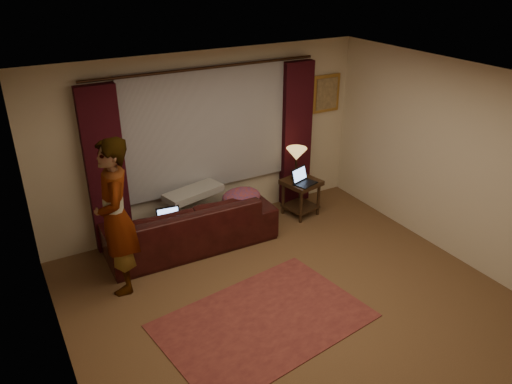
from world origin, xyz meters
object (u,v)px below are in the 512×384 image
Objects in this scene: laptop_sofa at (170,219)px; laptop_table at (306,177)px; person at (116,217)px; tiffany_lamp at (296,164)px; sofa at (189,215)px; end_table at (301,197)px.

laptop_table is at bearing 9.08° from laptop_sofa.
laptop_sofa is 0.90m from person.
person is (-2.94, -0.61, 0.13)m from tiffany_lamp.
sofa is 4.04× the size of end_table.
laptop_table is 3.00m from person.
end_table is (1.88, 0.00, -0.19)m from sofa.
person reaches higher than tiffany_lamp.
laptop_table is (0.02, -0.24, -0.13)m from tiffany_lamp.
laptop_sofa is at bearing 30.49° from sofa.
tiffany_lamp is at bearing 112.40° from person.
person is at bearing 25.72° from sofa.
end_table is at bearing -65.00° from tiffany_lamp.
laptop_sofa is at bearing 123.08° from person.
tiffany_lamp is (-0.05, 0.10, 0.55)m from end_table.
person is (-1.10, -0.51, 0.49)m from sofa.
end_table is at bearing 12.62° from laptop_sofa.
laptop_sofa is 0.18× the size of person.
laptop_table is (2.20, 0.06, 0.11)m from laptop_sofa.
tiffany_lamp is 0.27m from laptop_table.
laptop_sofa is 0.68× the size of tiffany_lamp.
person reaches higher than laptop_table.
laptop_sofa is 2.22m from tiffany_lamp.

